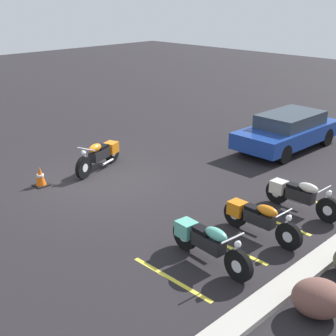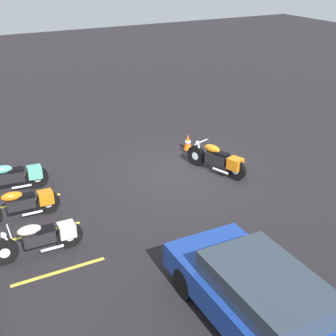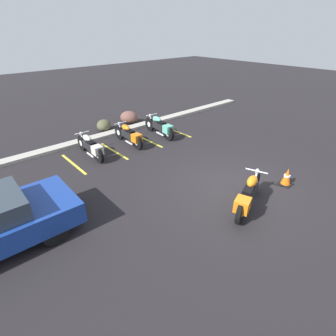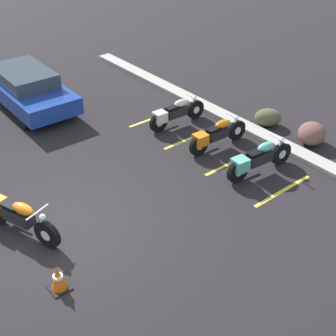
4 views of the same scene
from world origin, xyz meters
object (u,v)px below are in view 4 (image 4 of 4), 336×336
Objects in this scene: motorcycle_orange_featured at (16,215)px; car_blue at (27,88)px; traffic_cone at (58,278)px; parked_bike_0 at (175,113)px; parked_bike_2 at (257,159)px; parked_bike_1 at (216,135)px; landscape_rock_1 at (312,134)px; landscape_rock_0 at (268,118)px.

motorcycle_orange_featured is 0.50× the size of car_blue.
car_blue reaches higher than traffic_cone.
parked_bike_0 is at bearing 86.74° from motorcycle_orange_featured.
traffic_cone is (0.31, -6.04, -0.19)m from parked_bike_2.
motorcycle_orange_featured reaches higher than parked_bike_1.
parked_bike_2 reaches higher than landscape_rock_1.
parked_bike_1 is 6.75m from car_blue.
car_blue is (-5.95, 3.05, 0.21)m from motorcycle_orange_featured.
parked_bike_0 is 2.30× the size of landscape_rock_1.
parked_bike_0 is at bearing -144.68° from landscape_rock_1.
motorcycle_orange_featured is 2.35× the size of landscape_rock_1.
car_blue reaches higher than parked_bike_0.
parked_bike_1 reaches higher than landscape_rock_0.
parked_bike_1 is at bearing 92.05° from parked_bike_2.
traffic_cone is (2.08, -0.11, -0.20)m from motorcycle_orange_featured.
car_blue is at bearing 117.96° from parked_bike_1.
parked_bike_0 is 0.49× the size of car_blue.
traffic_cone is (1.95, -8.39, -0.01)m from landscape_rock_0.
parked_bike_2 is 8.25m from car_blue.
parked_bike_2 is 2.40× the size of landscape_rock_1.
traffic_cone is at bearing -76.93° from landscape_rock_0.
motorcycle_orange_featured is 6.19m from parked_bike_2.
landscape_rock_1 is (7.65, 5.36, -0.35)m from car_blue.
landscape_rock_0 is at bearing 39.95° from parked_bike_2.
landscape_rock_1 is at bearing 4.60° from landscape_rock_0.
parked_bike_1 is (0.11, 6.02, -0.03)m from motorcycle_orange_featured.
motorcycle_orange_featured reaches higher than landscape_rock_1.
landscape_rock_1 is 1.60× the size of traffic_cone.
landscape_rock_0 is at bearing 1.17° from parked_bike_1.
landscape_rock_0 is (0.13, 8.28, -0.19)m from motorcycle_orange_featured.
parked_bike_2 is 2.49m from landscape_rock_1.
motorcycle_orange_featured is 8.29m from landscape_rock_0.
parked_bike_1 is 0.95× the size of parked_bike_2.
landscape_rock_1 is (-0.08, 2.48, -0.13)m from parked_bike_2.
landscape_rock_1 is 8.52m from traffic_cone.
landscape_rock_0 is at bearing 69.90° from motorcycle_orange_featured.
car_blue is (-6.05, -2.97, 0.24)m from parked_bike_1.
motorcycle_orange_featured is at bearing -179.16° from parked_bike_1.
parked_bike_0 is at bearing 121.86° from traffic_cone.
parked_bike_0 is at bearing 35.63° from car_blue.
parked_bike_2 is at bearing -88.23° from landscape_rock_1.
motorcycle_orange_featured is at bearing -90.93° from landscape_rock_0.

